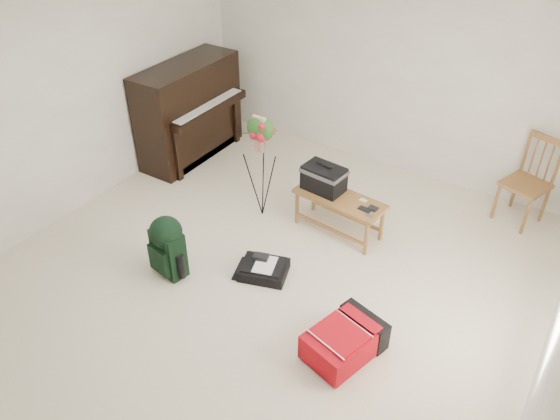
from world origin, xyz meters
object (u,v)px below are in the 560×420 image
Objects in this scene: bench at (328,185)px; green_backpack at (167,244)px; red_suitcase at (347,338)px; flower_stand at (261,168)px; piano at (190,113)px; dining_chair at (527,182)px; black_duffel at (264,269)px.

bench is 1.55× the size of green_backpack.
flower_stand reaches higher than red_suitcase.
piano reaches higher than dining_chair.
green_backpack is at bearing -55.43° from piano.
piano is 3.82m from red_suitcase.
red_suitcase is at bearing -49.63° from bench.
flower_stand reaches higher than piano.
piano is at bearing 127.29° from black_duffel.
flower_stand reaches higher than black_duffel.
red_suitcase is at bearing -30.29° from piano.
green_backpack is (-2.67, -2.81, -0.12)m from dining_chair.
red_suitcase is 1.38× the size of black_duffel.
piano is 2.68m from black_duffel.
green_backpack is (-1.91, -0.06, 0.21)m from red_suitcase.
flower_stand is (-0.72, -0.19, 0.08)m from bench.
dining_chair is 1.51× the size of green_backpack.
green_backpack is at bearing -167.18° from black_duffel.
dining_chair is at bearing 90.08° from red_suitcase.
dining_chair is at bearing 42.69° from bench.
dining_chair is 1.32× the size of red_suitcase.
dining_chair is (1.75, 1.30, -0.05)m from bench.
black_duffel is at bearing 175.23° from red_suitcase.
bench reaches higher than red_suitcase.
red_suitcase is at bearing -86.13° from dining_chair.
flower_stand is (-2.47, -1.49, 0.13)m from dining_chair.
piano is 2.41m from green_backpack.
flower_stand is at bearing 91.61° from green_backpack.
dining_chair is 2.89m from flower_stand.
piano reaches higher than green_backpack.
dining_chair is 1.82× the size of black_duffel.
piano is 2.75× the size of black_duffel.
dining_chair is 3.02m from black_duffel.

